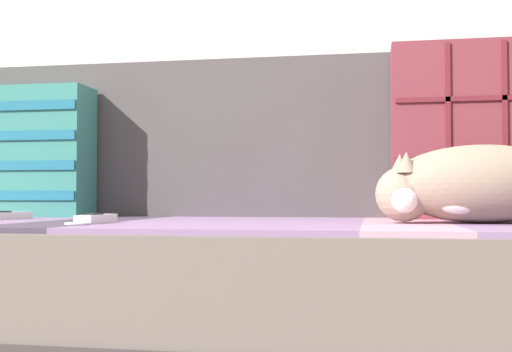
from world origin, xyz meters
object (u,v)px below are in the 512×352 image
Objects in this scene: game_remote_near at (95,219)px; game_remote_far at (1,216)px; sleeping_cat at (474,186)px; throw_pillow_striped at (19,152)px; throw_pillow_quilted at (472,131)px; couch at (207,298)px.

game_remote_far is (-0.32, 0.16, 0.00)m from game_remote_near.
game_remote_near is at bearing -170.18° from sleeping_cat.
game_remote_near is (0.42, -0.42, -0.17)m from throw_pillow_striped.
throw_pillow_quilted is at bearing 27.32° from game_remote_near.
game_remote_near is 0.36m from game_remote_far.
throw_pillow_quilted reaches higher than game_remote_near.
throw_pillow_striped is at bearing -179.98° from throw_pillow_quilted.
couch is 4.58× the size of throw_pillow_striped.
game_remote_far is (-0.51, -0.02, 0.19)m from couch.
couch is at bearing 44.94° from game_remote_near.
game_remote_near is 0.97× the size of game_remote_far.
throw_pillow_quilted reaches higher than throw_pillow_striped.
sleeping_cat is 2.29× the size of game_remote_far.
game_remote_near and game_remote_far have the same top height.
game_remote_far is (-1.09, 0.03, -0.07)m from sleeping_cat.
throw_pillow_quilted is at bearing 82.23° from sleeping_cat.
throw_pillow_quilted is 1.06× the size of throw_pillow_striped.
throw_pillow_striped is 2.07× the size of game_remote_far.
game_remote_far is (-1.13, -0.26, -0.21)m from throw_pillow_quilted.
couch is 9.47× the size of game_remote_far.
game_remote_near is at bearing -27.50° from game_remote_far.
throw_pillow_striped is 1.24m from sleeping_cat.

